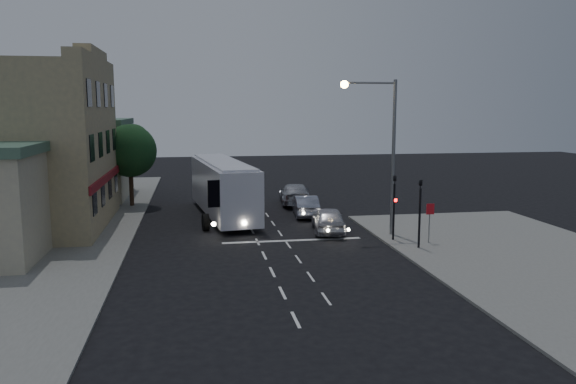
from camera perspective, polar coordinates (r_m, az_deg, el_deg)
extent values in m
plane|color=black|center=(29.99, -2.68, -5.97)|extent=(120.00, 120.00, 0.00)
cube|color=slate|center=(30.71, 23.33, -6.21)|extent=(12.00, 24.00, 0.12)
cube|color=slate|center=(38.77, -23.69, -3.28)|extent=(12.00, 50.00, 0.12)
cube|color=silver|center=(20.56, 0.78, -12.85)|extent=(0.12, 1.60, 0.01)
cube|color=silver|center=(23.34, -0.57, -10.20)|extent=(0.12, 1.60, 0.01)
cube|color=silver|center=(26.17, -1.61, -8.12)|extent=(0.12, 1.60, 0.01)
cube|color=silver|center=(29.03, -2.44, -6.45)|extent=(0.12, 1.60, 0.01)
cube|color=silver|center=(31.92, -3.12, -5.08)|extent=(0.12, 1.60, 0.01)
cube|color=silver|center=(34.82, -3.68, -3.93)|extent=(0.12, 1.60, 0.01)
cube|color=silver|center=(37.75, -4.15, -2.96)|extent=(0.12, 1.60, 0.01)
cube|color=silver|center=(40.68, -4.56, -2.14)|extent=(0.12, 1.60, 0.01)
cube|color=silver|center=(43.62, -4.91, -1.42)|extent=(0.12, 1.60, 0.01)
cube|color=silver|center=(46.57, -5.21, -0.79)|extent=(0.12, 1.60, 0.01)
cube|color=silver|center=(22.71, 3.90, -10.76)|extent=(0.10, 1.50, 0.01)
cube|color=silver|center=(25.49, 2.31, -8.58)|extent=(0.10, 1.50, 0.01)
cube|color=silver|center=(28.31, 1.05, -6.83)|extent=(0.10, 1.50, 0.01)
cube|color=silver|center=(31.17, 0.03, -5.40)|extent=(0.10, 1.50, 0.01)
cube|color=silver|center=(34.05, -0.82, -4.20)|extent=(0.10, 1.50, 0.01)
cube|color=silver|center=(36.96, -1.53, -3.19)|extent=(0.10, 1.50, 0.01)
cube|color=silver|center=(39.87, -2.14, -2.33)|extent=(0.10, 1.50, 0.01)
cube|color=silver|center=(42.80, -2.66, -1.59)|extent=(0.10, 1.50, 0.01)
cube|color=silver|center=(45.74, -3.12, -0.94)|extent=(0.10, 1.50, 0.01)
cube|color=silver|center=(48.68, -3.52, -0.37)|extent=(0.10, 1.50, 0.01)
cube|color=silver|center=(32.20, 0.43, -4.95)|extent=(8.00, 0.35, 0.01)
cube|color=silver|center=(39.19, -6.63, 0.49)|extent=(4.25, 12.96, 3.39)
cube|color=silver|center=(38.99, -6.67, 3.03)|extent=(3.77, 12.49, 0.19)
cube|color=black|center=(32.88, -6.06, -0.11)|extent=(2.44, 0.44, 1.59)
cube|color=black|center=(39.72, -4.76, 1.62)|extent=(1.39, 10.53, 0.95)
cube|color=black|center=(39.58, -8.62, 1.53)|extent=(1.39, 10.53, 0.95)
cube|color=red|center=(40.40, -4.79, 0.07)|extent=(0.77, 5.79, 1.48)
cube|color=red|center=(40.26, -8.61, -0.03)|extent=(0.77, 5.79, 1.48)
cylinder|color=black|center=(35.01, -8.37, -3.06)|extent=(0.50, 1.10, 1.06)
cylinder|color=black|center=(35.16, -4.04, -2.94)|extent=(0.50, 1.10, 1.06)
cylinder|color=black|center=(42.00, -8.59, -1.14)|extent=(0.50, 1.10, 1.06)
cylinder|color=black|center=(42.13, -4.98, -1.05)|extent=(0.50, 1.10, 1.06)
cylinder|color=black|center=(43.78, -8.64, -0.75)|extent=(0.50, 1.10, 1.06)
cylinder|color=black|center=(43.90, -5.18, -0.66)|extent=(0.50, 1.10, 1.06)
cylinder|color=#FFF2CC|center=(33.08, -7.56, -3.25)|extent=(0.28, 0.09, 0.28)
cylinder|color=#FFF2CC|center=(33.19, -4.45, -3.17)|extent=(0.28, 0.09, 0.28)
imported|color=silver|center=(34.27, 4.12, -2.81)|extent=(2.50, 4.81, 1.56)
imported|color=#9398A9|center=(39.34, 1.80, -1.40)|extent=(1.95, 4.58, 1.47)
imported|color=#A3A5AD|center=(44.21, 0.70, -0.19)|extent=(2.81, 5.80, 1.63)
cylinder|color=black|center=(32.15, 10.70, -1.99)|extent=(0.12, 0.12, 3.20)
imported|color=black|center=(31.85, 10.80, 1.64)|extent=(0.15, 0.18, 0.90)
cube|color=black|center=(31.87, 10.84, -0.81)|extent=(0.25, 0.12, 0.30)
cube|color=#FF0C0C|center=(31.80, 10.89, -0.83)|extent=(0.16, 0.02, 0.18)
cylinder|color=black|center=(30.58, 13.22, -2.61)|extent=(0.12, 0.12, 3.20)
imported|color=black|center=(30.26, 13.35, 1.21)|extent=(0.18, 0.15, 0.90)
cylinder|color=slate|center=(31.99, 14.15, -3.25)|extent=(0.06, 0.06, 2.00)
cube|color=red|center=(31.76, 14.26, -1.68)|extent=(0.45, 0.03, 0.60)
cylinder|color=slate|center=(33.21, 10.65, 3.39)|extent=(0.20, 0.20, 9.00)
cylinder|color=slate|center=(32.63, 8.34, 10.92)|extent=(3.00, 0.12, 0.12)
sphere|color=#FFBF59|center=(32.20, 5.75, 10.82)|extent=(0.44, 0.44, 0.44)
cube|color=tan|center=(38.38, -25.59, 4.13)|extent=(10.00, 12.00, 10.00)
cube|color=tan|center=(37.44, -19.32, 12.44)|extent=(1.00, 12.00, 0.50)
cube|color=tan|center=(37.48, -19.36, 13.20)|extent=(1.00, 6.00, 0.50)
cube|color=maroon|center=(37.50, -17.95, 1.39)|extent=(0.15, 12.00, 0.50)
cube|color=black|center=(33.21, -19.04, -0.93)|extent=(0.06, 1.30, 1.50)
cube|color=black|center=(36.13, -18.28, -0.16)|extent=(0.06, 1.30, 1.50)
cube|color=black|center=(39.07, -17.63, 0.49)|extent=(0.06, 1.30, 1.50)
cube|color=black|center=(42.02, -17.07, 1.05)|extent=(0.06, 1.30, 1.50)
cube|color=black|center=(32.87, -19.30, 4.24)|extent=(0.06, 1.30, 1.50)
cube|color=black|center=(35.83, -18.50, 4.59)|extent=(0.06, 1.30, 1.50)
cube|color=black|center=(38.79, -17.83, 4.88)|extent=(0.06, 1.30, 1.50)
cube|color=black|center=(41.76, -17.25, 5.14)|extent=(0.06, 1.30, 1.50)
cube|color=black|center=(32.81, -19.55, 9.47)|extent=(0.06, 1.30, 1.50)
cube|color=black|center=(35.77, -18.73, 9.38)|extent=(0.06, 1.30, 1.50)
cube|color=black|center=(38.74, -18.03, 9.31)|extent=(0.06, 1.30, 1.50)
cube|color=black|center=(41.71, -17.44, 9.25)|extent=(0.06, 1.30, 1.50)
cube|color=#A39A84|center=(50.05, -21.16, 2.91)|extent=(9.00, 9.00, 6.00)
cube|color=#476853|center=(49.87, -21.36, 6.63)|extent=(9.40, 9.40, 0.50)
cylinder|color=black|center=(44.49, -15.63, 0.47)|extent=(0.32, 0.32, 2.80)
sphere|color=#0E3A19|center=(44.20, -15.77, 4.06)|extent=(4.00, 4.00, 4.00)
sphere|color=#22421F|center=(44.73, -15.47, 5.02)|extent=(2.60, 2.60, 2.60)
sphere|color=#0E3A19|center=(43.61, -16.27, 4.51)|extent=(2.40, 2.40, 2.40)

